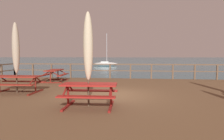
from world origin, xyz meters
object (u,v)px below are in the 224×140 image
object	(u,v)px
picnic_table_mid_left	(17,80)
patio_umbrella_tall_back_left	(88,47)
picnic_table_back_left	(89,90)
picnic_table_front_left	(54,73)
sailboat_distant	(105,64)
patio_umbrella_tall_mid_right	(16,48)

from	to	relation	value
picnic_table_mid_left	patio_umbrella_tall_back_left	bearing A→B (deg)	-28.48
picnic_table_back_left	picnic_table_mid_left	bearing A→B (deg)	151.13
picnic_table_front_left	sailboat_distant	xyz separation A→B (m)	(-1.79, 34.67, -0.82)
picnic_table_back_left	patio_umbrella_tall_back_left	size ratio (longest dim) A/B	0.59
picnic_table_mid_left	patio_umbrella_tall_mid_right	xyz separation A→B (m)	(0.03, -0.08, 1.44)
patio_umbrella_tall_mid_right	patio_umbrella_tall_back_left	bearing A→B (deg)	-27.78
picnic_table_mid_left	patio_umbrella_tall_mid_right	distance (m)	1.44
picnic_table_back_left	sailboat_distant	size ratio (longest dim) A/B	0.24
picnic_table_front_left	patio_umbrella_tall_back_left	size ratio (longest dim) A/B	0.65
patio_umbrella_tall_back_left	sailboat_distant	distance (m)	41.16
picnic_table_back_left	picnic_table_mid_left	distance (m)	4.37
patio_umbrella_tall_back_left	sailboat_distant	size ratio (longest dim) A/B	0.40
sailboat_distant	patio_umbrella_tall_mid_right	bearing A→B (deg)	-87.44
picnic_table_front_left	patio_umbrella_tall_mid_right	size ratio (longest dim) A/B	0.64
picnic_table_front_left	patio_umbrella_tall_mid_right	bearing A→B (deg)	-90.82
picnic_table_back_left	patio_umbrella_tall_back_left	world-z (taller)	patio_umbrella_tall_back_left
patio_umbrella_tall_back_left	picnic_table_back_left	bearing A→B (deg)	-53.41
picnic_table_back_left	sailboat_distant	xyz separation A→B (m)	(-5.53, 40.79, -0.82)
picnic_table_back_left	picnic_table_front_left	distance (m)	7.17
picnic_table_back_left	picnic_table_mid_left	world-z (taller)	same
picnic_table_front_left	sailboat_distant	size ratio (longest dim) A/B	0.26
picnic_table_back_left	patio_umbrella_tall_mid_right	size ratio (longest dim) A/B	0.58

